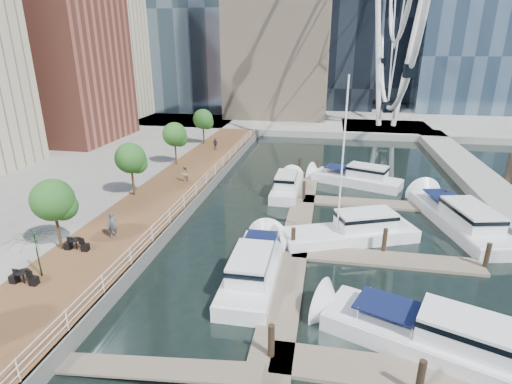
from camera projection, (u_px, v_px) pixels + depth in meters
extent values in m
plane|color=black|center=(218.00, 322.00, 20.09)|extent=(520.00, 520.00, 0.00)
cube|color=brown|center=(165.00, 198.00, 35.34)|extent=(6.00, 60.00, 1.00)
cube|color=#595954|center=(198.00, 200.00, 34.82)|extent=(0.25, 60.00, 1.00)
cube|color=gray|center=(314.00, 95.00, 114.25)|extent=(200.00, 114.00, 1.00)
cube|color=gray|center=(499.00, 200.00, 34.99)|extent=(4.00, 60.00, 1.00)
cube|color=gray|center=(385.00, 129.00, 65.61)|extent=(14.00, 12.00, 1.00)
cube|color=#6D6051|center=(295.00, 238.00, 28.79)|extent=(2.00, 32.00, 0.20)
cube|color=#6D6051|center=(413.00, 376.00, 16.67)|extent=(12.00, 2.00, 0.20)
cube|color=#6D6051|center=(385.00, 259.00, 25.91)|extent=(12.00, 2.00, 0.20)
cube|color=#6D6051|center=(372.00, 204.00, 35.16)|extent=(12.00, 2.00, 0.20)
cube|color=brown|center=(66.00, 64.00, 52.94)|extent=(12.00, 14.00, 20.00)
cube|color=#BCAD8E|center=(89.00, 36.00, 67.41)|extent=(14.00, 16.00, 28.00)
cylinder|color=white|center=(378.00, 41.00, 61.46)|extent=(0.80, 0.80, 26.00)
cylinder|color=white|center=(412.00, 41.00, 60.60)|extent=(0.80, 0.80, 26.00)
cylinder|color=#3F2B1C|center=(58.00, 231.00, 25.00)|extent=(0.20, 0.20, 2.40)
sphere|color=#265B1E|center=(53.00, 200.00, 24.28)|extent=(2.60, 2.60, 2.60)
cylinder|color=#3F2B1C|center=(133.00, 182.00, 34.25)|extent=(0.20, 0.20, 2.40)
sphere|color=#265B1E|center=(130.00, 158.00, 33.53)|extent=(2.60, 2.60, 2.60)
cylinder|color=#3F2B1C|center=(176.00, 153.00, 43.49)|extent=(0.20, 0.20, 2.40)
sphere|color=#265B1E|center=(174.00, 134.00, 42.78)|extent=(2.60, 2.60, 2.60)
cylinder|color=#3F2B1C|center=(204.00, 135.00, 52.74)|extent=(0.20, 0.20, 2.40)
sphere|color=#265B1E|center=(203.00, 119.00, 52.03)|extent=(2.60, 2.60, 2.60)
imported|color=#444C5B|center=(112.00, 225.00, 26.63)|extent=(0.77, 0.66, 1.77)
imported|color=gray|center=(184.00, 174.00, 37.86)|extent=(0.85, 0.94, 1.57)
imported|color=#2E323A|center=(215.00, 144.00, 49.84)|extent=(0.93, 0.59, 1.47)
imported|color=black|center=(37.00, 255.00, 21.80)|extent=(3.75, 3.79, 2.75)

